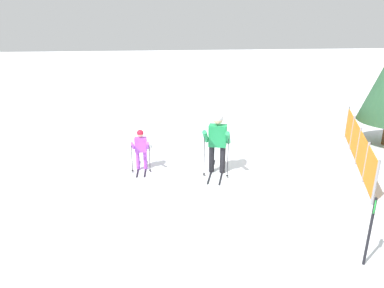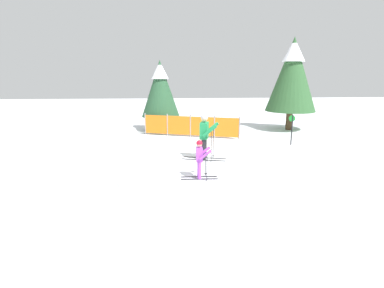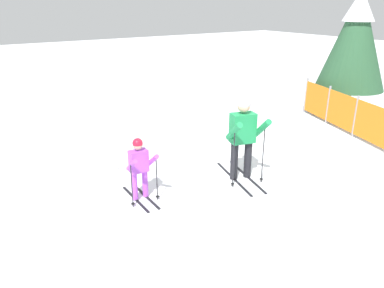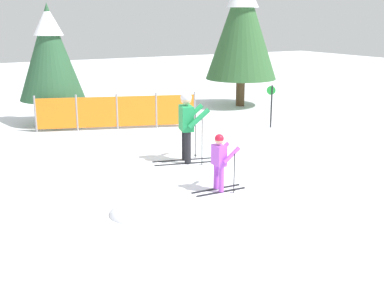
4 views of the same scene
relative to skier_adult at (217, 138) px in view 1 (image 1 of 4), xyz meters
The scene contains 6 objects.
ground_plane 1.02m from the skier_adult, 165.95° to the left, with size 60.00×60.00×0.00m, color white.
skier_adult is the anchor object (origin of this frame).
skier_child 2.15m from the skier_adult, 100.62° to the right, with size 1.11×0.56×1.18m.
safety_fence 4.19m from the skier_adult, 93.24° to the left, with size 4.68×1.66×1.12m.
trail_marker 4.61m from the skier_adult, 26.57° to the left, with size 0.25×0.16×1.35m.
snow_mound 3.37m from the skier_adult, 131.58° to the right, with size 1.34×1.14×0.54m, color white.
Camera 1 is at (9.43, -1.52, 4.39)m, focal length 35.00 mm.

